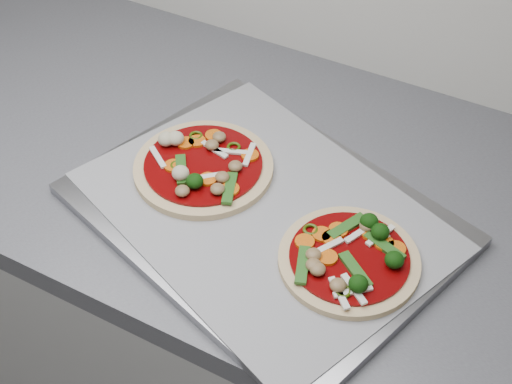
% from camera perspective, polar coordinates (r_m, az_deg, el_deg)
% --- Properties ---
extents(countertop, '(3.60, 0.60, 0.04)m').
position_cam_1_polar(countertop, '(0.99, 13.45, -3.82)').
color(countertop, slate).
rests_on(countertop, base_cabinet).
extents(baking_tray, '(0.57, 0.49, 0.02)m').
position_cam_1_polar(baking_tray, '(0.96, 0.53, -1.79)').
color(baking_tray, gray).
rests_on(baking_tray, countertop).
extents(parchment, '(0.55, 0.48, 0.00)m').
position_cam_1_polar(parchment, '(0.95, 0.53, -1.42)').
color(parchment, gray).
rests_on(parchment, baking_tray).
extents(pizza_left, '(0.24, 0.24, 0.03)m').
position_cam_1_polar(pizza_left, '(1.00, -4.31, 2.10)').
color(pizza_left, tan).
rests_on(pizza_left, parchment).
extents(pizza_right, '(0.21, 0.21, 0.03)m').
position_cam_1_polar(pizza_right, '(0.89, 7.55, -5.20)').
color(pizza_right, tan).
rests_on(pizza_right, parchment).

